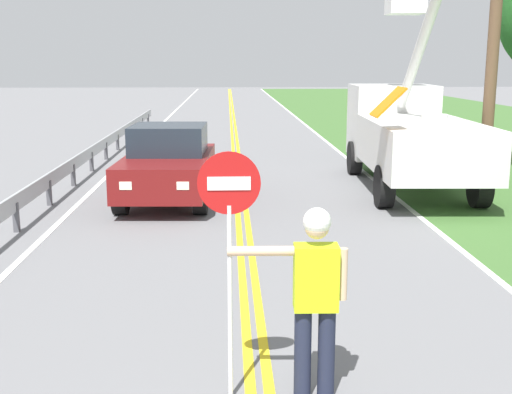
{
  "coord_description": "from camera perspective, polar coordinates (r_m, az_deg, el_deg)",
  "views": [
    {
      "loc": [
        -0.29,
        -0.83,
        3.09
      ],
      "look_at": [
        0.11,
        8.28,
        1.2
      ],
      "focal_mm": 45.88,
      "sensor_mm": 36.0,
      "label": 1
    }
  ],
  "objects": [
    {
      "name": "oncoming_sedan_nearest",
      "position": [
        14.76,
        -7.65,
        2.82
      ],
      "size": [
        2.05,
        4.17,
        1.7
      ],
      "color": "maroon",
      "rests_on": "ground"
    },
    {
      "name": "edge_line_left",
      "position": [
        21.31,
        -11.44,
        3.17
      ],
      "size": [
        0.12,
        110.0,
        0.01
      ],
      "primitive_type": "cube",
      "color": "silver",
      "rests_on": "ground"
    },
    {
      "name": "utility_pole_near",
      "position": [
        16.8,
        20.13,
        14.25
      ],
      "size": [
        1.8,
        0.28,
        7.7
      ],
      "color": "brown",
      "rests_on": "ground"
    },
    {
      "name": "centerline_yellow_right",
      "position": [
        21.06,
        -1.45,
        3.3
      ],
      "size": [
        0.11,
        110.0,
        0.01
      ],
      "primitive_type": "cube",
      "color": "yellow",
      "rests_on": "ground"
    },
    {
      "name": "flagger_worker",
      "position": [
        6.02,
        5.12,
        -8.2
      ],
      "size": [
        1.09,
        0.25,
        1.83
      ],
      "color": "#1E2338",
      "rests_on": "ground"
    },
    {
      "name": "edge_line_right",
      "position": [
        21.41,
        8.0,
        3.33
      ],
      "size": [
        0.12,
        110.0,
        0.01
      ],
      "primitive_type": "cube",
      "color": "silver",
      "rests_on": "ground"
    },
    {
      "name": "centerline_yellow_left",
      "position": [
        21.06,
        -1.94,
        3.29
      ],
      "size": [
        0.11,
        110.0,
        0.01
      ],
      "primitive_type": "cube",
      "color": "yellow",
      "rests_on": "ground"
    },
    {
      "name": "guardrail_left_shoulder",
      "position": [
        18.22,
        -14.9,
        3.22
      ],
      "size": [
        0.1,
        32.0,
        0.71
      ],
      "color": "#9EA0A3",
      "rests_on": "ground"
    },
    {
      "name": "utility_bucket_truck",
      "position": [
        16.87,
        13.03,
        5.67
      ],
      "size": [
        2.92,
        6.9,
        5.07
      ],
      "color": "silver",
      "rests_on": "ground"
    },
    {
      "name": "stop_sign_paddle",
      "position": [
        5.8,
        -2.34,
        -2.11
      ],
      "size": [
        0.56,
        0.04,
        2.33
      ],
      "color": "silver",
      "rests_on": "ground"
    }
  ]
}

